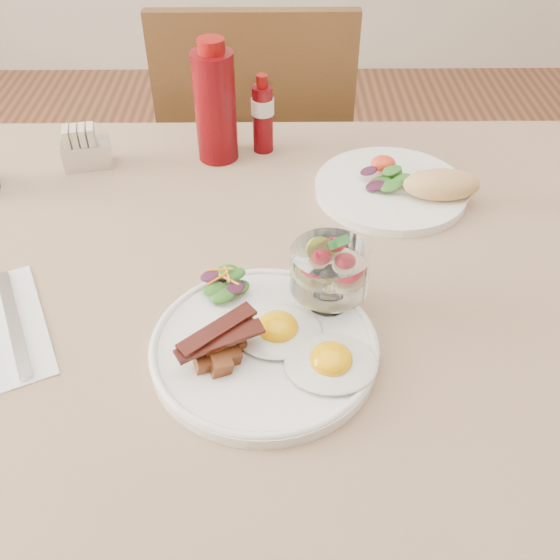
% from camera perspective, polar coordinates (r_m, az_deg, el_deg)
% --- Properties ---
extents(table, '(1.33, 0.88, 0.75)m').
position_cam_1_polar(table, '(0.95, -2.90, -2.86)').
color(table, brown).
rests_on(table, ground).
extents(chair_far, '(0.42, 0.42, 0.93)m').
position_cam_1_polar(chair_far, '(1.57, -2.04, 10.55)').
color(chair_far, brown).
rests_on(chair_far, ground).
extents(main_plate, '(0.28, 0.28, 0.02)m').
position_cam_1_polar(main_plate, '(0.77, -1.45, -6.22)').
color(main_plate, white).
rests_on(main_plate, table).
extents(fried_eggs, '(0.18, 0.16, 0.03)m').
position_cam_1_polar(fried_eggs, '(0.75, 2.17, -5.96)').
color(fried_eggs, silver).
rests_on(fried_eggs, main_plate).
extents(bacon_potato_pile, '(0.11, 0.08, 0.04)m').
position_cam_1_polar(bacon_potato_pile, '(0.73, -5.62, -6.07)').
color(bacon_potato_pile, brown).
rests_on(bacon_potato_pile, main_plate).
extents(side_salad, '(0.07, 0.07, 0.04)m').
position_cam_1_polar(side_salad, '(0.82, -5.06, -0.44)').
color(side_salad, '#1C5316').
rests_on(side_salad, main_plate).
extents(fruit_cup, '(0.10, 0.10, 0.10)m').
position_cam_1_polar(fruit_cup, '(0.78, 4.56, 0.94)').
color(fruit_cup, white).
rests_on(fruit_cup, main_plate).
extents(second_plate, '(0.26, 0.25, 0.06)m').
position_cam_1_polar(second_plate, '(1.05, 11.15, 8.39)').
color(second_plate, white).
rests_on(second_plate, table).
extents(ketchup_bottle, '(0.08, 0.08, 0.21)m').
position_cam_1_polar(ketchup_bottle, '(1.11, -5.94, 15.62)').
color(ketchup_bottle, '#5A0509').
rests_on(ketchup_bottle, table).
extents(hot_sauce_bottle, '(0.05, 0.05, 0.14)m').
position_cam_1_polar(hot_sauce_bottle, '(1.14, -1.59, 14.84)').
color(hot_sauce_bottle, '#5A0509').
rests_on(hot_sauce_bottle, table).
extents(sugar_caddy, '(0.09, 0.06, 0.07)m').
position_cam_1_polar(sugar_caddy, '(1.15, -17.39, 11.28)').
color(sugar_caddy, silver).
rests_on(sugar_caddy, table).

